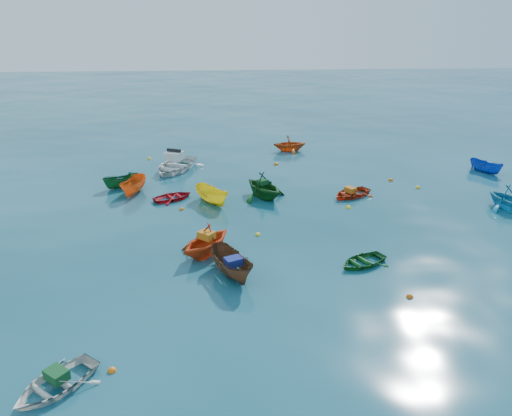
{
  "coord_description": "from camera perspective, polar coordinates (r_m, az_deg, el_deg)",
  "views": [
    {
      "loc": [
        -1.9,
        -22.6,
        11.51
      ],
      "look_at": [
        0.0,
        5.0,
        0.4
      ],
      "focal_mm": 35.0,
      "sensor_mm": 36.0,
      "label": 1
    }
  ],
  "objects": [
    {
      "name": "ground",
      "position": [
        25.44,
        0.78,
        -5.03
      ],
      "size": [
        160.0,
        160.0,
        0.0
      ],
      "primitive_type": "plane",
      "color": "#0A3C49",
      "rests_on": "ground"
    },
    {
      "name": "buoy_or_d",
      "position": [
        37.16,
        15.15,
        3.05
      ],
      "size": [
        0.34,
        0.34,
        0.34
      ],
      "primitive_type": "sphere",
      "color": "#D7620B",
      "rests_on": "ground"
    },
    {
      "name": "dinghy_red_ne",
      "position": [
        33.45,
        10.79,
        1.35
      ],
      "size": [
        3.61,
        3.36,
        0.61
      ],
      "primitive_type": "imported",
      "rotation": [
        0.0,
        0.0,
        -1.0
      ],
      "color": "#BD310F",
      "rests_on": "ground"
    },
    {
      "name": "tarp_blue_a",
      "position": [
        22.77,
        -2.6,
        -6.12
      ],
      "size": [
        0.91,
        0.82,
        0.36
      ],
      "primitive_type": "cube",
      "rotation": [
        0.0,
        0.0,
        0.42
      ],
      "color": "navy",
      "rests_on": "sampan_brown_mid"
    },
    {
      "name": "dinghy_green_e",
      "position": [
        24.8,
        12.04,
        -6.31
      ],
      "size": [
        3.12,
        2.83,
        0.53
      ],
      "primitive_type": "imported",
      "rotation": [
        0.0,
        0.0,
        -1.07
      ],
      "color": "#13541E",
      "rests_on": "ground"
    },
    {
      "name": "tarp_orange_b",
      "position": [
        33.22,
        10.73,
        2.07
      ],
      "size": [
        0.81,
        0.86,
        0.33
      ],
      "primitive_type": "cube",
      "rotation": [
        0.0,
        0.0,
        -1.0
      ],
      "color": "#B85C12",
      "rests_on": "dinghy_red_ne"
    },
    {
      "name": "dinghy_green_n",
      "position": [
        32.64,
        0.86,
        1.22
      ],
      "size": [
        4.26,
        4.4,
        1.77
      ],
      "primitive_type": "imported",
      "rotation": [
        0.0,
        0.0,
        0.57
      ],
      "color": "#124F19",
      "rests_on": "ground"
    },
    {
      "name": "sampan_green_far",
      "position": [
        35.69,
        -15.03,
        2.29
      ],
      "size": [
        2.75,
        2.18,
        1.01
      ],
      "primitive_type": "imported",
      "rotation": [
        0.0,
        0.0,
        -1.03
      ],
      "color": "#114C23",
      "rests_on": "ground"
    },
    {
      "name": "dinghy_cyan_se",
      "position": [
        34.46,
        26.71,
        -0.07
      ],
      "size": [
        3.43,
        3.7,
        1.6
      ],
      "primitive_type": "imported",
      "rotation": [
        0.0,
        0.0,
        0.32
      ],
      "color": "teal",
      "rests_on": "ground"
    },
    {
      "name": "buoy_or_e",
      "position": [
        39.61,
        2.32,
        4.97
      ],
      "size": [
        0.38,
        0.38,
        0.38
      ],
      "primitive_type": "sphere",
      "color": "#CF630B",
      "rests_on": "ground"
    },
    {
      "name": "sampan_brown_mid",
      "position": [
        23.29,
        -2.73,
        -7.77
      ],
      "size": [
        2.53,
        3.59,
        1.3
      ],
      "primitive_type": "imported",
      "rotation": [
        0.0,
        0.0,
        0.42
      ],
      "color": "#53341E",
      "rests_on": "ground"
    },
    {
      "name": "buoy_or_c",
      "position": [
        30.97,
        -8.5,
        -0.19
      ],
      "size": [
        0.29,
        0.29,
        0.29
      ],
      "primitive_type": "sphere",
      "color": "orange",
      "rests_on": "ground"
    },
    {
      "name": "motorboat_white",
      "position": [
        38.73,
        -9.22,
        4.3
      ],
      "size": [
        5.02,
        5.71,
        1.58
      ],
      "primitive_type": "imported",
      "rotation": [
        0.0,
        0.0,
        -0.42
      ],
      "color": "silver",
      "rests_on": "ground"
    },
    {
      "name": "tarp_orange_a",
      "position": [
        24.91,
        -5.67,
        -3.1
      ],
      "size": [
        0.95,
        0.92,
        0.37
      ],
      "primitive_type": "cube",
      "rotation": [
        0.0,
        0.0,
        -0.69
      ],
      "color": "orange",
      "rests_on": "dinghy_orange_w"
    },
    {
      "name": "tarp_green_a",
      "position": [
        18.22,
        -21.84,
        -17.26
      ],
      "size": [
        0.9,
        0.88,
        0.35
      ],
      "primitive_type": "cube",
      "rotation": [
        0.0,
        0.0,
        -0.68
      ],
      "color": "#134D22",
      "rests_on": "dinghy_white_near"
    },
    {
      "name": "sampan_orange_n",
      "position": [
        34.35,
        -13.71,
        1.65
      ],
      "size": [
        1.88,
        3.22,
        1.17
      ],
      "primitive_type": "imported",
      "rotation": [
        0.0,
        0.0,
        -0.26
      ],
      "color": "orange",
      "rests_on": "ground"
    },
    {
      "name": "dinghy_red_nw",
      "position": [
        32.75,
        -9.45,
        0.99
      ],
      "size": [
        3.14,
        2.84,
        0.53
      ],
      "primitive_type": "imported",
      "rotation": [
        0.0,
        0.0,
        2.06
      ],
      "color": "#AC0E16",
      "rests_on": "ground"
    },
    {
      "name": "buoy_ye_c",
      "position": [
        31.42,
        10.51,
        0.0
      ],
      "size": [
        0.33,
        0.33,
        0.33
      ],
      "primitive_type": "sphere",
      "color": "yellow",
      "rests_on": "ground"
    },
    {
      "name": "tarp_green_b",
      "position": [
        32.36,
        0.76,
        3.0
      ],
      "size": [
        0.8,
        0.75,
        0.31
      ],
      "primitive_type": "cube",
      "rotation": [
        0.0,
        0.0,
        0.57
      ],
      "color": "#12481E",
      "rests_on": "dinghy_green_n"
    },
    {
      "name": "buoy_ye_a",
      "position": [
        27.24,
        0.2,
        -3.12
      ],
      "size": [
        0.3,
        0.3,
        0.3
      ],
      "primitive_type": "sphere",
      "color": "yellow",
      "rests_on": "ground"
    },
    {
      "name": "dinghy_orange_w",
      "position": [
        25.33,
        -5.66,
        -5.27
      ],
      "size": [
        4.25,
        4.3,
        1.72
      ],
      "primitive_type": "imported",
      "rotation": [
        0.0,
        0.0,
        -0.69
      ],
      "color": "#DE4414",
      "rests_on": "ground"
    },
    {
      "name": "buoy_ye_e",
      "position": [
        36.11,
        18.01,
        2.18
      ],
      "size": [
        0.33,
        0.33,
        0.33
      ],
      "primitive_type": "sphere",
      "color": "gold",
      "rests_on": "ground"
    },
    {
      "name": "buoy_or_a",
      "position": [
        18.57,
        -16.12,
        -17.47
      ],
      "size": [
        0.3,
        0.3,
        0.3
      ],
      "primitive_type": "sphere",
      "color": "orange",
      "rests_on": "ground"
    },
    {
      "name": "dinghy_white_near",
      "position": [
        18.48,
        -21.89,
        -18.56
      ],
      "size": [
        3.46,
        3.58,
        0.61
      ],
      "primitive_type": "imported",
      "rotation": [
        0.0,
        0.0,
        -0.68
      ],
      "color": "silver",
      "rests_on": "ground"
    },
    {
      "name": "buoy_or_b",
      "position": [
        22.67,
        17.15,
        -9.73
      ],
      "size": [
        0.3,
        0.3,
        0.3
      ],
      "primitive_type": "sphere",
      "color": "#D0570B",
      "rests_on": "ground"
    },
    {
      "name": "sampan_blue_far",
      "position": [
        41.51,
        24.68,
        3.74
      ],
      "size": [
        2.18,
        2.84,
        1.04
      ],
      "primitive_type": "imported",
      "rotation": [
        0.0,
        0.0,
        0.5
      ],
      "color": "#0D3AA4",
      "rests_on": "ground"
    },
    {
      "name": "dinghy_orange_far",
      "position": [
        43.64,
        3.85,
        6.54
      ],
      "size": [
        2.98,
        2.62,
        1.48
      ],
      "primitive_type": "imported",
      "rotation": [
        0.0,
        0.0,
        1.64
      ],
      "color": "#C44B12",
      "rests_on": "ground"
    },
    {
      "name": "buoy_ye_d",
      "position": [
        42.02,
        -12.1,
        5.49
      ],
      "size": [
        0.34,
        0.34,
        0.34
      ],
      "primitive_type": "sphere",
      "color": "yellow",
      "rests_on": "ground"
    },
    {
      "name": "sampan_yellow_mid",
      "position": [
        31.78,
        -5.0,
        0.56
      ],
      "size": [
        2.74,
        3.23,
        1.2
      ],
      "primitive_type": "imported",
      "rotation": [
        0.0,
        0.0,
        0.61
      ],
      "color": "yellow",
      "rests_on": "ground"
    }
  ]
}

